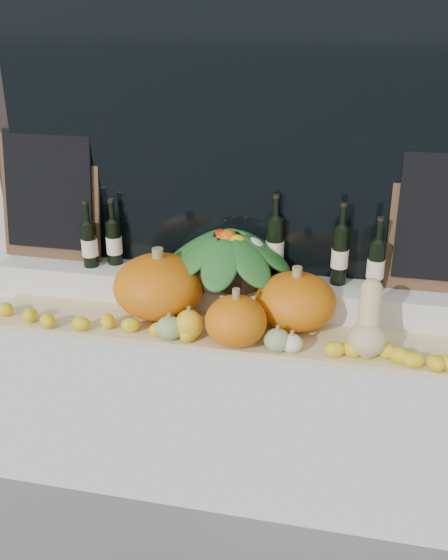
% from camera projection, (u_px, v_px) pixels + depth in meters
% --- Properties ---
extents(display_sill, '(2.30, 0.55, 0.88)m').
position_uv_depth(display_sill, '(227.00, 402.00, 3.00)').
color(display_sill, silver).
rests_on(display_sill, ground).
extents(rear_tier, '(2.30, 0.25, 0.16)m').
position_uv_depth(rear_tier, '(234.00, 292.00, 2.92)').
color(rear_tier, silver).
rests_on(rear_tier, display_sill).
extents(straw_bedding, '(2.10, 0.32, 0.02)m').
position_uv_depth(straw_bedding, '(222.00, 332.00, 2.71)').
color(straw_bedding, tan).
rests_on(straw_bedding, display_sill).
extents(pumpkin_left, '(0.54, 0.54, 0.28)m').
position_uv_depth(pumpkin_left, '(159.00, 286.00, 2.78)').
color(pumpkin_left, orange).
rests_on(pumpkin_left, straw_bedding).
extents(pumpkin_right, '(0.45, 0.45, 0.24)m').
position_uv_depth(pumpkin_right, '(296.00, 301.00, 2.68)').
color(pumpkin_right, orange).
rests_on(pumpkin_right, straw_bedding).
extents(pumpkin_center, '(0.33, 0.33, 0.21)m').
position_uv_depth(pumpkin_center, '(236.00, 321.00, 2.55)').
color(pumpkin_center, orange).
rests_on(pumpkin_center, straw_bedding).
extents(butternut_squash, '(0.16, 0.21, 0.30)m').
position_uv_depth(butternut_squash, '(368.00, 325.00, 2.49)').
color(butternut_squash, '#D4B97C').
rests_on(butternut_squash, straw_bedding).
extents(decorative_gourds, '(0.62, 0.14, 0.15)m').
position_uv_depth(decorative_gourds, '(220.00, 332.00, 2.58)').
color(decorative_gourds, '#3A6F21').
rests_on(decorative_gourds, straw_bedding).
extents(lemon_heap, '(2.20, 0.16, 0.06)m').
position_uv_depth(lemon_heap, '(216.00, 336.00, 2.59)').
color(lemon_heap, yellow).
rests_on(lemon_heap, straw_bedding).
extents(produce_bowl, '(0.62, 0.62, 0.24)m').
position_uv_depth(produce_bowl, '(228.00, 254.00, 2.83)').
color(produce_bowl, black).
rests_on(produce_bowl, rear_tier).
extents(wine_bottle_far_left, '(0.08, 0.08, 0.33)m').
position_uv_depth(wine_bottle_far_left, '(89.00, 244.00, 2.95)').
color(wine_bottle_far_left, black).
rests_on(wine_bottle_far_left, rear_tier).
extents(wine_bottle_near_left, '(0.08, 0.08, 0.32)m').
position_uv_depth(wine_bottle_near_left, '(114.00, 242.00, 2.98)').
color(wine_bottle_near_left, black).
rests_on(wine_bottle_near_left, rear_tier).
extents(wine_bottle_tall, '(0.08, 0.08, 0.39)m').
position_uv_depth(wine_bottle_tall, '(275.00, 246.00, 2.85)').
color(wine_bottle_tall, black).
rests_on(wine_bottle_tall, rear_tier).
extents(wine_bottle_near_right, '(0.08, 0.08, 0.38)m').
position_uv_depth(wine_bottle_near_right, '(340.00, 255.00, 2.76)').
color(wine_bottle_near_right, black).
rests_on(wine_bottle_near_right, rear_tier).
extents(wine_bottle_far_right, '(0.08, 0.08, 0.34)m').
position_uv_depth(wine_bottle_far_right, '(376.00, 265.00, 2.71)').
color(wine_bottle_far_right, black).
rests_on(wine_bottle_far_right, rear_tier).
extents(chalkboard_left, '(0.50, 0.12, 0.62)m').
position_uv_depth(chalkboard_left, '(49.00, 193.00, 2.99)').
color(chalkboard_left, '#4C331E').
rests_on(chalkboard_left, rear_tier).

